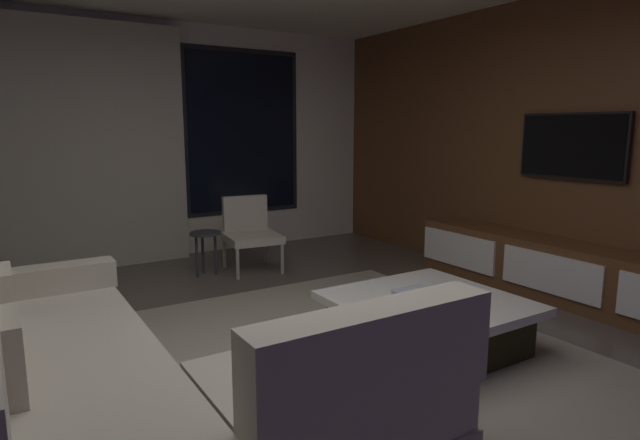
{
  "coord_description": "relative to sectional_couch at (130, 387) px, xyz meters",
  "views": [
    {
      "loc": [
        -1.39,
        -2.52,
        1.51
      ],
      "look_at": [
        0.83,
        1.04,
        0.77
      ],
      "focal_mm": 29.54,
      "sensor_mm": 36.0,
      "label": 1
    }
  ],
  "objects": [
    {
      "name": "floor",
      "position": [
        0.93,
        0.07,
        -0.29
      ],
      "size": [
        9.2,
        9.2,
        0.0
      ],
      "primitive_type": "plane",
      "color": "#564C44"
    },
    {
      "name": "back_wall_with_window",
      "position": [
        0.87,
        3.69,
        1.05
      ],
      "size": [
        6.6,
        0.3,
        2.7
      ],
      "color": "silver",
      "rests_on": "floor"
    },
    {
      "name": "media_wall",
      "position": [
        3.99,
        0.07,
        1.06
      ],
      "size": [
        0.12,
        7.8,
        2.7
      ],
      "color": "brown",
      "rests_on": "floor"
    },
    {
      "name": "area_rug",
      "position": [
        1.28,
        -0.03,
        -0.28
      ],
      "size": [
        3.2,
        3.8,
        0.01
      ],
      "primitive_type": "cube",
      "color": "gray",
      "rests_on": "floor"
    },
    {
      "name": "sectional_couch",
      "position": [
        0.0,
        0.0,
        0.0
      ],
      "size": [
        1.98,
        2.5,
        0.82
      ],
      "color": "#A49C8C",
      "rests_on": "floor"
    },
    {
      "name": "coffee_table",
      "position": [
        1.97,
        0.07,
        -0.1
      ],
      "size": [
        1.16,
        1.16,
        0.36
      ],
      "color": "black",
      "rests_on": "floor"
    },
    {
      "name": "book_stack_on_coffee_table",
      "position": [
        1.86,
        0.05,
        0.11
      ],
      "size": [
        0.27,
        0.23,
        0.09
      ],
      "color": "#D5C768",
      "rests_on": "coffee_table"
    },
    {
      "name": "accent_chair_near_window",
      "position": [
        1.82,
        2.63,
        0.14
      ],
      "size": [
        0.6,
        0.62,
        0.78
      ],
      "color": "#B2ADA0",
      "rests_on": "floor"
    },
    {
      "name": "side_stool",
      "position": [
        1.33,
        2.63,
        0.08
      ],
      "size": [
        0.32,
        0.32,
        0.46
      ],
      "color": "#333338",
      "rests_on": "floor"
    },
    {
      "name": "media_console",
      "position": [
        3.7,
        0.13,
        -0.04
      ],
      "size": [
        0.46,
        3.1,
        0.52
      ],
      "color": "brown",
      "rests_on": "floor"
    },
    {
      "name": "mounted_tv",
      "position": [
        3.88,
        0.32,
        1.06
      ],
      "size": [
        0.05,
        1.0,
        0.58
      ],
      "color": "black"
    }
  ]
}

